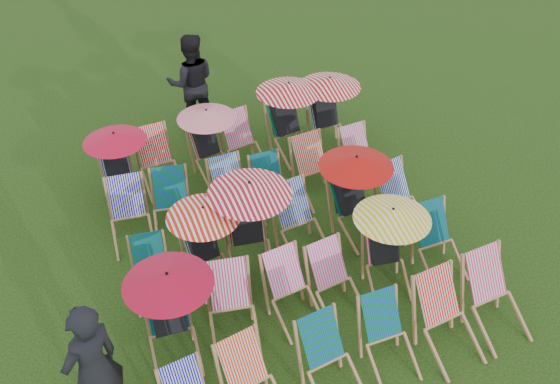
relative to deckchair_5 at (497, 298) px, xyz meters
name	(u,v)px	position (x,y,z in m)	size (l,w,h in m)	color
ground	(282,257)	(-2.03, 2.22, -0.50)	(100.00, 100.00, 0.00)	black
deckchair_2	(332,363)	(-2.37, -0.04, -0.04)	(0.70, 0.91, 0.92)	#AB784F
deckchair_3	(390,338)	(-1.56, 0.01, -0.06)	(0.60, 0.83, 0.89)	#AB784F
deckchair_4	(449,320)	(-0.77, -0.07, 0.00)	(0.74, 0.98, 1.00)	#AB784F
deckchair_5	(497,298)	(0.00, 0.00, 0.00)	(0.72, 0.97, 1.01)	#AB784F
deckchair_6	(170,316)	(-3.94, 1.18, 0.17)	(1.08, 1.14, 1.28)	#AB784F
deckchair_7	(232,309)	(-3.16, 1.17, -0.04)	(0.77, 0.96, 0.94)	#AB784F
deckchair_8	(293,292)	(-2.33, 1.15, -0.05)	(0.70, 0.90, 0.91)	#AB784F
deckchair_9	(337,284)	(-1.74, 1.06, -0.05)	(0.71, 0.91, 0.91)	#AB784F
deckchair_10	(388,247)	(-0.89, 1.23, 0.15)	(1.05, 1.11, 1.24)	#AB784F
deckchair_11	(440,243)	(-0.05, 1.19, -0.04)	(0.62, 0.86, 0.93)	#AB784F
deckchair_12	(152,273)	(-3.94, 2.24, -0.10)	(0.63, 0.81, 0.82)	#AB784F
deckchair_13	(206,244)	(-3.15, 2.26, 0.13)	(1.01, 1.09, 1.20)	#AB784F
deckchair_14	(249,225)	(-2.51, 2.29, 0.23)	(1.18, 1.25, 1.39)	#AB784F
deckchair_15	(301,223)	(-1.70, 2.31, -0.01)	(0.76, 0.98, 0.98)	#AB784F
deckchair_16	(356,195)	(-0.79, 2.36, 0.19)	(1.11, 1.21, 1.31)	#AB784F
deckchair_17	(403,200)	(-0.03, 2.21, -0.03)	(0.78, 0.98, 0.95)	#AB784F
deckchair_18	(130,216)	(-3.97, 3.47, -0.04)	(0.71, 0.92, 0.93)	#AB784F
deckchair_19	(172,207)	(-3.34, 3.43, -0.04)	(0.77, 0.96, 0.93)	#AB784F
deckchair_20	(233,192)	(-2.36, 3.42, -0.05)	(0.64, 0.86, 0.91)	#AB784F
deckchair_21	(272,187)	(-1.74, 3.35, -0.08)	(0.58, 0.80, 0.85)	#AB784F
deckchair_22	(317,171)	(-0.93, 3.40, -0.02)	(0.71, 0.93, 0.96)	#AB784F
deckchair_23	(362,158)	(-0.04, 3.49, -0.06)	(0.65, 0.86, 0.89)	#AB784F
deckchair_24	(118,166)	(-3.91, 4.58, 0.12)	(1.00, 1.03, 1.18)	#AB784F
deckchair_25	(158,162)	(-3.24, 4.63, -0.02)	(0.68, 0.92, 0.96)	#AB784F
deckchair_26	(209,142)	(-2.34, 4.68, 0.12)	(1.00, 1.08, 1.18)	#AB784F
deckchair_27	(244,144)	(-1.74, 4.62, -0.04)	(0.74, 0.94, 0.94)	#AB784F
deckchair_28	(289,118)	(-0.85, 4.72, 0.21)	(1.14, 1.23, 1.35)	#AB784F
deckchair_29	(328,112)	(-0.10, 4.68, 0.19)	(1.11, 1.15, 1.32)	#AB784F
person_left	(93,369)	(-4.90, 0.56, 0.42)	(0.68, 0.44, 1.86)	black
person_rear	(192,83)	(-2.17, 6.21, 0.44)	(0.92, 0.72, 1.89)	black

